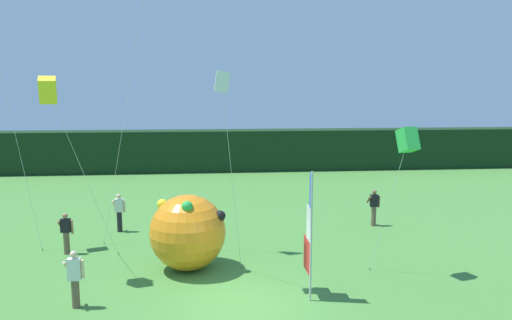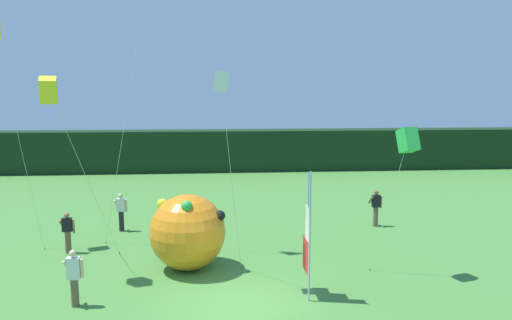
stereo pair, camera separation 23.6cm
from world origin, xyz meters
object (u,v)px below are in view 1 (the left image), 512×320
person_far_right (66,232)px  inflatable_balloon (188,232)px  banner_flag (309,237)px  person_near_banner (75,277)px  person_mid_field (119,212)px  person_far_left (374,207)px  kite_green_box_3 (408,140)px  kite_yellow_box_1 (48,91)px  kite_white_box_0 (222,83)px

person_far_right → inflatable_balloon: size_ratio=0.61×
banner_flag → inflatable_balloon: 4.54m
person_near_banner → inflatable_balloon: inflatable_balloon is taller
person_mid_field → person_far_right: bearing=-117.7°
person_near_banner → person_far_right: bearing=108.7°
person_mid_field → person_far_left: bearing=-0.8°
kite_green_box_3 → person_far_left: bearing=79.9°
inflatable_balloon → person_mid_field: bearing=123.7°
person_near_banner → inflatable_balloon: size_ratio=0.64×
person_mid_field → kite_yellow_box_1: (-0.98, -5.30, 5.23)m
person_mid_field → inflatable_balloon: size_ratio=0.65×
person_mid_field → person_far_right: person_mid_field is taller
person_far_right → kite_yellow_box_1: kite_yellow_box_1 is taller
banner_flag → kite_white_box_0: bearing=159.4°
person_mid_field → kite_green_box_3: bearing=-29.8°
person_far_left → banner_flag: bearing=-122.1°
banner_flag → inflatable_balloon: (-3.68, 2.60, -0.54)m
person_mid_field → person_near_banner: bearing=-88.9°
kite_white_box_0 → kite_yellow_box_1: 5.49m
kite_yellow_box_1 → kite_green_box_3: 11.49m
person_far_right → inflatable_balloon: inflatable_balloon is taller
kite_white_box_0 → inflatable_balloon: bearing=125.4°
person_near_banner → kite_white_box_0: 6.99m
person_near_banner → person_far_left: 13.44m
person_mid_field → kite_white_box_0: 9.52m
kite_white_box_0 → kite_green_box_3: kite_white_box_0 is taller
inflatable_balloon → kite_green_box_3: kite_green_box_3 is taller
kite_yellow_box_1 → banner_flag: bearing=-14.9°
kite_green_box_3 → kite_yellow_box_1: bearing=176.8°
person_near_banner → person_far_right: person_near_banner is taller
kite_yellow_box_1 → kite_white_box_0: bearing=-12.1°
person_mid_field → person_far_left: (11.41, -0.15, -0.01)m
person_far_left → person_far_right: size_ratio=1.05×
banner_flag → person_near_banner: 6.80m
kite_green_box_3 → kite_white_box_0: bearing=-175.1°
banner_flag → inflatable_balloon: banner_flag is taller
person_near_banner → person_far_right: (-1.60, 4.70, -0.05)m
person_mid_field → person_far_left: size_ratio=1.01×
kite_white_box_0 → person_mid_field: bearing=124.2°
person_near_banner → kite_yellow_box_1: kite_yellow_box_1 is taller
kite_yellow_box_1 → person_near_banner: bearing=-62.7°
kite_yellow_box_1 → person_far_left: bearing=22.5°
inflatable_balloon → kite_green_box_3: size_ratio=0.52×
inflatable_balloon → kite_white_box_0: size_ratio=0.39×
person_far_right → kite_green_box_3: size_ratio=0.32×
kite_white_box_0 → kite_green_box_3: 6.28m
banner_flag → inflatable_balloon: size_ratio=1.48×
kite_yellow_box_1 → kite_green_box_3: size_ratio=1.32×
banner_flag → kite_green_box_3: 4.65m
person_far_right → kite_white_box_0: kite_white_box_0 is taller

